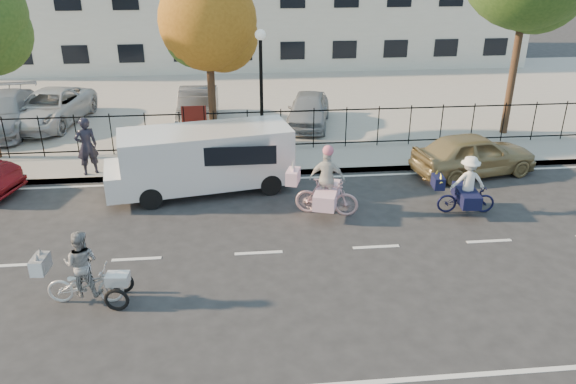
{
  "coord_description": "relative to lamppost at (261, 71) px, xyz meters",
  "views": [
    {
      "loc": [
        -0.48,
        -12.18,
        7.16
      ],
      "look_at": [
        0.86,
        1.2,
        1.1
      ],
      "focal_mm": 35.0,
      "sensor_mm": 36.0,
      "label": 1
    }
  ],
  "objects": [
    {
      "name": "road_markings",
      "position": [
        -0.5,
        -6.8,
        -3.11
      ],
      "size": [
        60.0,
        9.52,
        0.01
      ],
      "primitive_type": null,
      "color": "silver",
      "rests_on": "ground"
    },
    {
      "name": "bull_bike",
      "position": [
        5.49,
        -5.07,
        -2.43
      ],
      "size": [
        1.85,
        1.28,
        1.7
      ],
      "rotation": [
        0.0,
        0.0,
        1.48
      ],
      "color": "#101236",
      "rests_on": "ground"
    },
    {
      "name": "street_sign",
      "position": [
        -2.35,
        0.0,
        -1.7
      ],
      "size": [
        0.85,
        0.06,
        1.8
      ],
      "color": "black",
      "rests_on": "sidewalk"
    },
    {
      "name": "lamppost",
      "position": [
        0.0,
        0.0,
        0.0
      ],
      "size": [
        0.36,
        0.36,
        4.33
      ],
      "color": "black",
      "rests_on": "sidewalk"
    },
    {
      "name": "curb",
      "position": [
        -0.5,
        -1.75,
        -3.04
      ],
      "size": [
        60.0,
        0.1,
        0.15
      ],
      "primitive_type": "cube",
      "color": "#A8A399",
      "rests_on": "ground"
    },
    {
      "name": "building",
      "position": [
        -0.5,
        18.2,
        -0.11
      ],
      "size": [
        34.0,
        10.0,
        6.0
      ],
      "primitive_type": "cube",
      "color": "silver",
      "rests_on": "ground"
    },
    {
      "name": "parking_lot",
      "position": [
        -0.5,
        8.2,
        -3.04
      ],
      "size": [
        60.0,
        15.6,
        0.15
      ],
      "primitive_type": "cube",
      "color": "#A8A399",
      "rests_on": "ground"
    },
    {
      "name": "lot_car_c",
      "position": [
        -2.43,
        3.72,
        -2.24
      ],
      "size": [
        1.57,
        4.39,
        1.44
      ],
      "primitive_type": "imported",
      "rotation": [
        0.0,
        0.0,
        -0.01
      ],
      "color": "#4A4D51",
      "rests_on": "parking_lot"
    },
    {
      "name": "gold_sedan",
      "position": [
        6.86,
        -2.3,
        -2.41
      ],
      "size": [
        4.38,
        2.42,
        1.41
      ],
      "primitive_type": "imported",
      "rotation": [
        0.0,
        0.0,
        1.76
      ],
      "color": "#9E8856",
      "rests_on": "ground"
    },
    {
      "name": "pedestrian",
      "position": [
        -5.73,
        -1.4,
        -2.0
      ],
      "size": [
        0.83,
        0.73,
        1.92
      ],
      "primitive_type": "imported",
      "rotation": [
        0.0,
        0.0,
        3.63
      ],
      "color": "black",
      "rests_on": "sidewalk"
    },
    {
      "name": "white_van",
      "position": [
        -1.97,
        -2.79,
        -2.02
      ],
      "size": [
        5.85,
        2.78,
        1.98
      ],
      "rotation": [
        0.0,
        0.0,
        0.18
      ],
      "color": "white",
      "rests_on": "ground"
    },
    {
      "name": "sidewalk",
      "position": [
        -0.5,
        -0.7,
        -3.04
      ],
      "size": [
        60.0,
        2.2,
        0.15
      ],
      "primitive_type": "cube",
      "color": "#A8A399",
      "rests_on": "ground"
    },
    {
      "name": "unicorn_bike",
      "position": [
        1.5,
        -4.8,
        -2.34
      ],
      "size": [
        2.11,
        1.52,
        2.08
      ],
      "rotation": [
        0.0,
        0.0,
        1.27
      ],
      "color": "#CF9DA2",
      "rests_on": "ground"
    },
    {
      "name": "lot_car_b",
      "position": [
        -8.49,
        4.31,
        -2.27
      ],
      "size": [
        3.12,
        5.32,
        1.39
      ],
      "primitive_type": "imported",
      "rotation": [
        0.0,
        0.0,
        -0.17
      ],
      "color": "silver",
      "rests_on": "parking_lot"
    },
    {
      "name": "tree_mid",
      "position": [
        -1.61,
        1.46,
        1.3
      ],
      "size": [
        3.48,
        3.44,
        6.3
      ],
      "color": "#442D1D",
      "rests_on": "ground"
    },
    {
      "name": "zebra_trike",
      "position": [
        -4.29,
        -8.49,
        -2.45
      ],
      "size": [
        2.0,
        0.81,
        1.71
      ],
      "rotation": [
        0.0,
        0.0,
        1.48
      ],
      "color": "silver",
      "rests_on": "ground"
    },
    {
      "name": "lot_car_a",
      "position": [
        -10.09,
        3.62,
        -2.23
      ],
      "size": [
        2.5,
        5.2,
        1.46
      ],
      "primitive_type": "imported",
      "rotation": [
        0.0,
        0.0,
        0.09
      ],
      "color": "#A1A4A9",
      "rests_on": "parking_lot"
    },
    {
      "name": "lot_car_d",
      "position": [
        2.07,
        3.11,
        -2.29
      ],
      "size": [
        2.38,
        4.18,
        1.34
      ],
      "primitive_type": "imported",
      "rotation": [
        0.0,
        0.0,
        -0.21
      ],
      "color": "#999CA0",
      "rests_on": "parking_lot"
    },
    {
      "name": "iron_fence",
      "position": [
        -0.5,
        0.4,
        -2.21
      ],
      "size": [
        58.0,
        0.06,
        1.5
      ],
      "primitive_type": null,
      "color": "black",
      "rests_on": "sidewalk"
    },
    {
      "name": "ground",
      "position": [
        -0.5,
        -6.8,
        -3.11
      ],
      "size": [
        120.0,
        120.0,
        0.0
      ],
      "primitive_type": "plane",
      "color": "#333334"
    }
  ]
}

